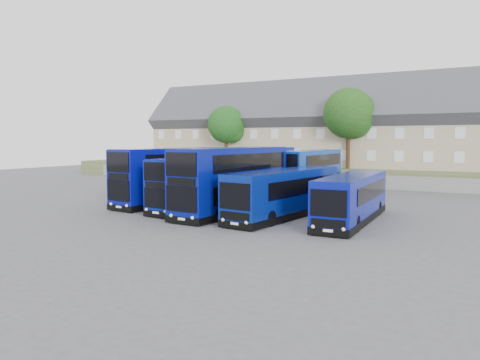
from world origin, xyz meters
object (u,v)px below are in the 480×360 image
at_px(tree_west, 227,126).
at_px(dd_front_mid, 199,184).
at_px(dd_front_left, 172,177).
at_px(tree_mid, 350,115).
at_px(coach_east_a, 285,194).

bearing_deg(tree_west, dd_front_mid, -63.70).
relative_size(dd_front_left, dd_front_mid, 1.16).
distance_m(dd_front_left, tree_mid, 24.10).
relative_size(dd_front_left, tree_mid, 1.27).
bearing_deg(tree_mid, dd_front_left, -111.47).
bearing_deg(tree_mid, dd_front_mid, -101.47).
bearing_deg(tree_west, coach_east_a, -51.01).
relative_size(dd_front_mid, tree_mid, 1.09).
bearing_deg(tree_west, tree_mid, 1.79).
height_order(coach_east_a, tree_west, tree_west).
height_order(dd_front_left, dd_front_mid, dd_front_left).
bearing_deg(dd_front_mid, dd_front_left, 159.78).
distance_m(coach_east_a, tree_mid, 24.26).
relative_size(coach_east_a, tree_mid, 1.32).
height_order(coach_east_a, tree_mid, tree_mid).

